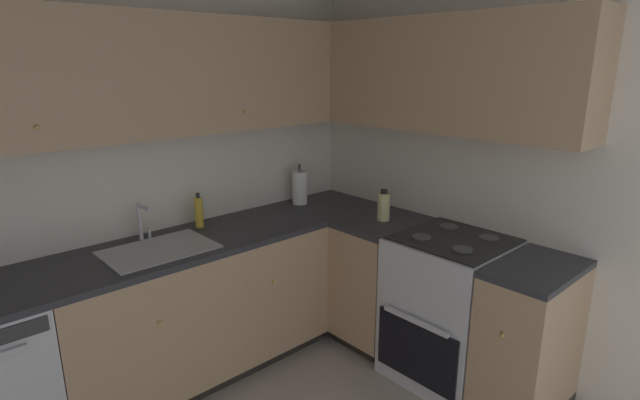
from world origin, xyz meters
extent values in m
cube|color=silver|center=(0.00, 1.51, 1.23)|extent=(3.77, 0.05, 2.45)
cube|color=silver|center=(1.86, 0.00, 1.23)|extent=(0.05, 3.07, 2.45)
cube|color=tan|center=(0.41, 1.18, 0.47)|extent=(1.65, 0.60, 0.77)
cube|color=black|center=(0.41, 1.21, 0.04)|extent=(1.65, 0.54, 0.09)
sphere|color=tan|center=(0.05, 0.87, 0.62)|extent=(0.02, 0.02, 0.02)
sphere|color=tan|center=(0.77, 0.87, 0.62)|extent=(0.02, 0.02, 0.02)
cube|color=#2D2D33|center=(0.41, 1.18, 0.87)|extent=(2.85, 0.60, 0.03)
cube|color=tan|center=(1.53, 0.67, 0.47)|extent=(0.60, 0.43, 0.77)
cube|color=black|center=(1.56, 0.67, 0.04)|extent=(0.54, 0.43, 0.09)
cube|color=tan|center=(1.53, -0.36, 0.47)|extent=(0.60, 0.36, 0.77)
sphere|color=tan|center=(1.22, -0.36, 0.62)|extent=(0.02, 0.02, 0.02)
cube|color=#2D2D33|center=(1.53, 0.67, 0.87)|extent=(0.60, 0.43, 0.03)
cube|color=#2D2D33|center=(1.53, -0.36, 0.87)|extent=(0.60, 0.36, 0.03)
cube|color=silver|center=(1.55, 0.14, 0.45)|extent=(0.64, 0.62, 0.89)
cube|color=black|center=(1.23, 0.14, 0.29)|extent=(0.02, 0.55, 0.37)
cube|color=silver|center=(1.21, 0.14, 0.49)|extent=(0.02, 0.43, 0.02)
cube|color=black|center=(1.55, 0.14, 0.90)|extent=(0.59, 0.60, 0.01)
cube|color=silver|center=(1.86, 0.14, 0.97)|extent=(0.03, 0.60, 0.15)
cylinder|color=#4C4C4C|center=(1.41, 0.00, 0.91)|extent=(0.11, 0.11, 0.01)
cylinder|color=#4C4C4C|center=(1.41, 0.27, 0.91)|extent=(0.11, 0.11, 0.01)
cylinder|color=#4C4C4C|center=(1.69, 0.00, 0.91)|extent=(0.11, 0.11, 0.01)
cylinder|color=#4C4C4C|center=(1.69, 0.27, 0.91)|extent=(0.11, 0.11, 0.01)
cube|color=tan|center=(0.25, 1.32, 1.82)|extent=(2.53, 0.32, 0.66)
sphere|color=tan|center=(-0.31, 1.15, 1.61)|extent=(0.02, 0.02, 0.02)
sphere|color=tan|center=(0.80, 1.15, 1.61)|extent=(0.02, 0.02, 0.02)
cube|color=tan|center=(1.67, 0.49, 1.82)|extent=(0.32, 1.98, 0.66)
cube|color=#B7B7BC|center=(0.20, 1.15, 0.90)|extent=(0.58, 0.40, 0.01)
cube|color=gray|center=(0.20, 1.15, 0.85)|extent=(0.54, 0.36, 0.09)
cube|color=#99999E|center=(0.20, 1.15, 0.86)|extent=(0.02, 0.35, 0.06)
cylinder|color=silver|center=(0.20, 1.38, 1.00)|extent=(0.02, 0.02, 0.23)
cylinder|color=silver|center=(0.20, 1.31, 1.11)|extent=(0.02, 0.15, 0.02)
cylinder|color=silver|center=(0.25, 1.38, 0.92)|extent=(0.02, 0.02, 0.06)
cylinder|color=gold|center=(0.57, 1.36, 0.99)|extent=(0.05, 0.05, 0.19)
cylinder|color=#262626|center=(0.57, 1.36, 1.10)|extent=(0.02, 0.02, 0.03)
cylinder|color=white|center=(1.38, 1.34, 1.01)|extent=(0.11, 0.11, 0.24)
cylinder|color=#3F3F3F|center=(1.38, 1.34, 1.03)|extent=(0.02, 0.02, 0.30)
cylinder|color=beige|center=(1.53, 0.67, 0.98)|extent=(0.08, 0.08, 0.18)
cylinder|color=black|center=(1.53, 0.67, 1.08)|extent=(0.05, 0.05, 0.02)
camera|label=1|loc=(-0.87, -1.33, 1.90)|focal=27.70mm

